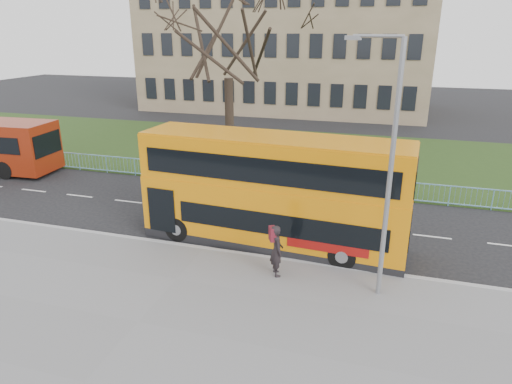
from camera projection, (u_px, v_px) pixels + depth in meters
The scene contains 10 objects.
ground at pixel (218, 235), 20.01m from camera, with size 120.00×120.00×0.00m, color black.
pavement at pixel (138, 323), 13.90m from camera, with size 80.00×10.50×0.12m, color slate.
kerb at pixel (204, 249), 18.59m from camera, with size 80.00×0.20×0.14m, color #97979A.
grass_verge at pixel (290, 154), 32.89m from camera, with size 80.00×15.40×0.08m, color #233C15.
guard_railing at pixel (260, 178), 25.78m from camera, with size 40.00×0.12×1.10m, color #7FBFE2, non-canonical shape.
bare_tree at pixel (228, 60), 27.56m from camera, with size 9.33×9.33×13.33m, color black, non-canonical shape.
civic_building at pixel (288, 43), 50.55m from camera, with size 30.00×15.00×14.00m, color #7C6A4F.
yellow_bus at pixel (273, 189), 18.43m from camera, with size 10.95×3.27×4.53m.
pedestrian at pixel (277, 250), 16.25m from camera, with size 0.70×0.46×1.93m, color black.
street_lamp at pixel (388, 164), 13.91m from camera, with size 1.75×0.43×8.27m.
Camera 1 is at (6.80, -16.96, 8.54)m, focal length 32.00 mm.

